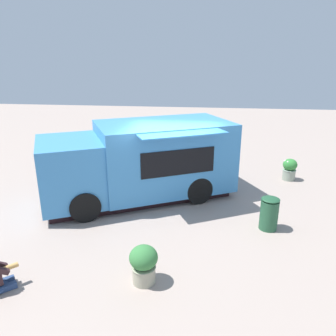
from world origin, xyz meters
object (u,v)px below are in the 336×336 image
object	(u,v)px
planter_flowering_near	(144,263)
trash_bin	(269,213)
planter_flowering_side	(289,169)
food_truck	(141,162)
planter_flowering_far	(100,151)

from	to	relation	value
planter_flowering_near	trash_bin	size ratio (longest dim) A/B	0.91
planter_flowering_side	planter_flowering_near	bearing A→B (deg)	-32.98
food_truck	planter_flowering_side	distance (m)	5.21
planter_flowering_near	planter_flowering_far	xyz separation A→B (m)	(-7.29, -3.30, 0.01)
planter_flowering_side	trash_bin	world-z (taller)	trash_bin
planter_flowering_side	trash_bin	xyz separation A→B (m)	(3.61, -1.26, 0.03)
planter_flowering_far	planter_flowering_side	xyz separation A→B (m)	(1.31, 7.18, -0.02)
food_truck	planter_flowering_near	bearing A→B (deg)	12.27
planter_flowering_far	trash_bin	distance (m)	7.70
food_truck	planter_flowering_far	world-z (taller)	food_truck
food_truck	trash_bin	distance (m)	3.86
planter_flowering_side	food_truck	bearing A→B (deg)	-66.50
food_truck	planter_flowering_far	size ratio (longest dim) A/B	7.47
food_truck	planter_flowering_near	world-z (taller)	food_truck
food_truck	trash_bin	xyz separation A→B (m)	(1.55, 3.48, -0.66)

